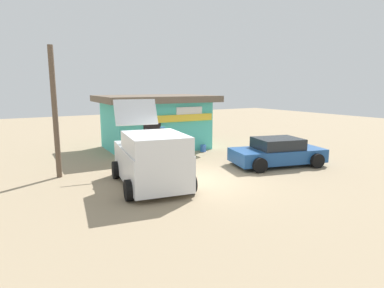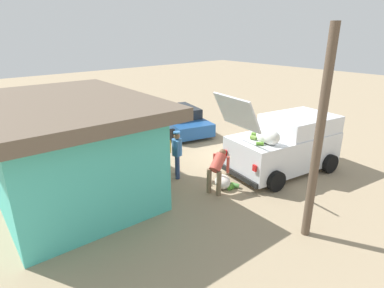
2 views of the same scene
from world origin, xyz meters
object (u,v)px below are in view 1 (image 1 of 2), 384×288
(paint_bucket, at_px, (203,148))
(unloaded_banana_pile, at_px, (135,164))
(storefront_bar, at_px, (155,121))
(parked_sedan, at_px, (277,152))
(vendor_standing, at_px, (163,142))
(delivery_van, at_px, (151,159))
(customer_bending, at_px, (131,149))

(paint_bucket, bearing_deg, unloaded_banana_pile, -161.11)
(storefront_bar, height_order, parked_sedan, storefront_bar)
(storefront_bar, xyz_separation_m, vendor_standing, (-1.11, -3.22, -0.62))
(delivery_van, bearing_deg, storefront_bar, 63.95)
(customer_bending, bearing_deg, vendor_standing, 9.25)
(unloaded_banana_pile, height_order, paint_bucket, unloaded_banana_pile)
(storefront_bar, xyz_separation_m, customer_bending, (-2.75, -3.49, -0.74))
(storefront_bar, relative_size, unloaded_banana_pile, 7.69)
(customer_bending, distance_m, paint_bucket, 4.67)
(parked_sedan, height_order, unloaded_banana_pile, parked_sedan)
(parked_sedan, relative_size, customer_bending, 3.32)
(storefront_bar, relative_size, parked_sedan, 1.45)
(vendor_standing, height_order, unloaded_banana_pile, vendor_standing)
(parked_sedan, distance_m, paint_bucket, 4.39)
(vendor_standing, distance_m, customer_bending, 1.66)
(parked_sedan, xyz_separation_m, paint_bucket, (-1.16, 4.22, -0.39))
(storefront_bar, xyz_separation_m, unloaded_banana_pile, (-2.74, -3.83, -1.35))
(storefront_bar, height_order, paint_bucket, storefront_bar)
(paint_bucket, bearing_deg, parked_sedan, -74.57)
(paint_bucket, bearing_deg, storefront_bar, 126.76)
(parked_sedan, bearing_deg, delivery_van, 179.60)
(unloaded_banana_pile, distance_m, paint_bucket, 4.71)
(delivery_van, distance_m, unloaded_banana_pile, 2.80)
(delivery_van, bearing_deg, parked_sedan, -0.40)
(storefront_bar, xyz_separation_m, paint_bucket, (1.72, -2.31, -1.36))
(storefront_bar, bearing_deg, vendor_standing, -109.05)
(unloaded_banana_pile, bearing_deg, vendor_standing, 20.59)
(customer_bending, distance_m, unloaded_banana_pile, 0.71)
(vendor_standing, bearing_deg, customer_bending, -170.75)
(parked_sedan, relative_size, unloaded_banana_pile, 5.30)
(vendor_standing, relative_size, customer_bending, 1.24)
(customer_bending, relative_size, paint_bucket, 3.55)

